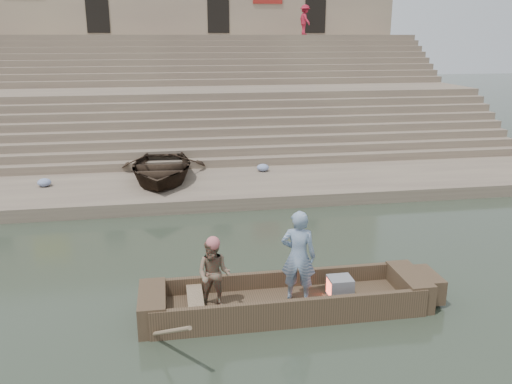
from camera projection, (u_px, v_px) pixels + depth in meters
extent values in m
plane|color=#2A3427|center=(86.00, 323.00, 9.89)|extent=(120.00, 120.00, 0.00)
cube|color=gray|center=(119.00, 192.00, 17.39)|extent=(32.00, 4.00, 0.40)
cube|color=gray|center=(130.00, 121.00, 24.14)|extent=(32.00, 3.00, 2.80)
cube|color=gray|center=(136.00, 82.00, 30.41)|extent=(32.00, 3.00, 5.20)
cube|color=gray|center=(123.00, 171.00, 19.47)|extent=(32.00, 0.50, 0.70)
cube|color=gray|center=(124.00, 164.00, 19.90)|extent=(32.00, 0.50, 1.00)
cube|color=gray|center=(125.00, 157.00, 20.33)|extent=(32.00, 0.50, 1.30)
cube|color=gray|center=(125.00, 151.00, 20.76)|extent=(32.00, 0.50, 1.60)
cube|color=gray|center=(126.00, 145.00, 21.19)|extent=(32.00, 0.50, 1.90)
cube|color=gray|center=(127.00, 139.00, 21.62)|extent=(32.00, 0.50, 2.20)
cube|color=gray|center=(127.00, 133.00, 22.05)|extent=(32.00, 0.50, 2.50)
cube|color=gray|center=(128.00, 127.00, 22.48)|extent=(32.00, 0.50, 2.80)
cube|color=gray|center=(132.00, 113.00, 25.75)|extent=(32.00, 0.50, 3.10)
cube|color=gray|center=(132.00, 108.00, 26.18)|extent=(32.00, 0.50, 3.40)
cube|color=gray|center=(133.00, 104.00, 26.61)|extent=(32.00, 0.50, 3.70)
cube|color=gray|center=(133.00, 100.00, 27.04)|extent=(32.00, 0.50, 4.00)
cube|color=gray|center=(133.00, 96.00, 27.46)|extent=(32.00, 0.50, 4.30)
cube|color=gray|center=(134.00, 92.00, 27.89)|extent=(32.00, 0.50, 4.60)
cube|color=gray|center=(134.00, 88.00, 28.32)|extent=(32.00, 0.50, 4.90)
cube|color=gray|center=(134.00, 84.00, 28.75)|extent=(32.00, 0.50, 5.20)
cube|color=tan|center=(136.00, 28.00, 33.33)|extent=(32.00, 5.00, 11.20)
cube|color=black|center=(97.00, 9.00, 30.41)|extent=(1.30, 0.18, 2.60)
cube|color=black|center=(218.00, 10.00, 31.53)|extent=(1.30, 0.18, 2.60)
cube|color=black|center=(315.00, 11.00, 32.48)|extent=(1.30, 0.18, 2.60)
cube|color=brown|center=(286.00, 306.00, 10.29)|extent=(5.00, 1.30, 0.22)
cube|color=brown|center=(293.00, 314.00, 9.66)|extent=(5.20, 0.12, 0.56)
cube|color=brown|center=(279.00, 284.00, 10.83)|extent=(5.20, 0.12, 0.56)
cube|color=brown|center=(153.00, 308.00, 9.83)|extent=(0.50, 1.30, 0.60)
cube|color=brown|center=(409.00, 287.00, 10.65)|extent=(0.50, 1.30, 0.60)
cube|color=brown|center=(428.00, 284.00, 10.70)|extent=(0.35, 0.90, 0.50)
cube|color=#937A5B|center=(195.00, 299.00, 9.93)|extent=(0.30, 1.20, 0.08)
cylinder|color=#937A5B|center=(160.00, 333.00, 9.01)|extent=(1.03, 2.10, 1.36)
sphere|color=#C66166|center=(213.00, 243.00, 9.65)|extent=(0.26, 0.26, 0.26)
imported|color=navy|center=(298.00, 256.00, 10.05)|extent=(0.78, 0.64, 1.83)
imported|color=#2B835F|center=(214.00, 274.00, 9.83)|extent=(0.81, 0.74, 1.36)
cube|color=slate|center=(340.00, 287.00, 10.38)|extent=(0.46, 0.42, 0.40)
cube|color=#E5593F|center=(330.00, 288.00, 10.35)|extent=(0.04, 0.34, 0.32)
imported|color=#2D2116|center=(161.00, 168.00, 17.98)|extent=(3.33, 4.48, 0.89)
imported|color=#A91C31|center=(305.00, 20.00, 30.59)|extent=(0.80, 1.17, 1.67)
ellipsoid|color=#3F5999|center=(44.00, 182.00, 17.33)|extent=(0.44, 0.44, 0.26)
ellipsoid|color=#3F5999|center=(263.00, 168.00, 19.27)|extent=(0.44, 0.44, 0.26)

